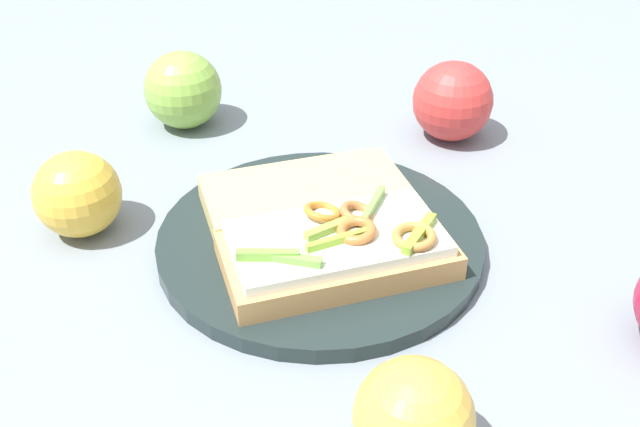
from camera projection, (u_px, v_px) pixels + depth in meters
name	position (u px, v px, depth m)	size (l,w,h in m)	color
ground_plane	(320.00, 247.00, 0.62)	(2.00, 2.00, 0.00)	slate
plate	(320.00, 240.00, 0.61)	(0.27, 0.27, 0.01)	#1E2A29
sandwich	(338.00, 248.00, 0.56)	(0.20, 0.16, 0.04)	tan
bread_slice_side	(305.00, 195.00, 0.63)	(0.17, 0.09, 0.02)	tan
apple_1	(77.00, 194.00, 0.61)	(0.07, 0.07, 0.07)	gold
apple_3	(453.00, 101.00, 0.75)	(0.08, 0.08, 0.08)	red
apple_4	(414.00, 417.00, 0.42)	(0.07, 0.07, 0.07)	gold
apple_5	(183.00, 90.00, 0.77)	(0.08, 0.08, 0.08)	#82B344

